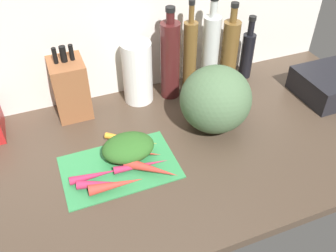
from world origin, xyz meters
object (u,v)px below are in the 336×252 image
carrot_7 (135,152)px  carrot_2 (116,185)px  cutting_board (120,167)px  bottle_0 (170,60)px  bottle_4 (247,53)px  carrot_1 (131,140)px  paper_towel_roll (137,73)px  carrot_5 (141,165)px  carrot_4 (96,175)px  carrot_3 (152,169)px  winter_squash (216,99)px  dish_rack (330,85)px  bottle_1 (190,56)px  bottle_3 (229,52)px  carrot_0 (133,153)px  carrot_6 (103,184)px  knife_block (70,86)px  bottle_2 (210,52)px

carrot_7 → carrot_2: bearing=-128.9°
cutting_board → bottle_0: bearing=46.8°
bottle_4 → carrot_1: bearing=-157.7°
carrot_2 → paper_towel_roll: size_ratio=0.68×
carrot_5 → carrot_4: bearing=175.7°
carrot_3 → carrot_7: (-2.34, 9.19, -0.40)cm
paper_towel_roll → bottle_4: 46.47cm
carrot_1 → carrot_3: 15.71cm
winter_squash → dish_rack: winter_squash is taller
cutting_board → paper_towel_roll: (17.07, 32.84, 11.39)cm
bottle_1 → bottle_4: size_ratio=1.38×
bottle_1 → bottle_3: bottle_1 is taller
carrot_7 → carrot_3: bearing=-75.7°
carrot_7 → bottle_3: (48.32, 28.48, 11.55)cm
carrot_1 → carrot_7: carrot_7 is taller
carrot_3 → carrot_7: carrot_3 is taller
carrot_1 → winter_squash: winter_squash is taller
carrot_0 → bottle_0: size_ratio=0.37×
bottle_0 → bottle_4: bearing=2.2°
carrot_1 → bottle_1: bottle_1 is taller
carrot_0 → carrot_3: (3.23, -8.55, 0.00)cm
carrot_1 → carrot_5: bearing=-92.8°
carrot_2 → carrot_6: carrot_2 is taller
carrot_1 → carrot_6: (-13.32, -15.70, 0.31)cm
carrot_0 → paper_towel_roll: paper_towel_roll is taller
winter_squash → knife_block: 51.38cm
carrot_4 → bottle_0: bearing=42.0°
bottle_0 → carrot_3: bearing=-119.2°
cutting_board → bottle_2: bottle_2 is taller
carrot_7 → knife_block: bearing=113.1°
carrot_7 → paper_towel_roll: size_ratio=0.72×
carrot_5 → knife_block: knife_block is taller
carrot_7 → bottle_3: size_ratio=0.51×
carrot_1 → winter_squash: 31.07cm
cutting_board → dish_rack: (86.55, 8.37, 4.31)cm
carrot_5 → dish_rack: (80.44, 11.72, 2.70)cm
carrot_0 → knife_block: 35.66cm
winter_squash → bottle_0: size_ratio=0.68×
carrot_6 → paper_towel_roll: paper_towel_roll is taller
carrot_2 → dish_rack: dish_rack is taller
bottle_0 → cutting_board: bearing=-133.2°
carrot_4 → knife_block: bearing=89.6°
carrot_1 → carrot_2: carrot_2 is taller
carrot_7 → bottle_0: size_ratio=0.48×
carrot_7 → bottle_2: (39.63, 28.05, 13.39)cm
carrot_5 → knife_block: bearing=109.9°
bottle_2 → bottle_4: bearing=5.4°
carrot_6 → dish_rack: 94.34cm
carrot_1 → knife_block: knife_block is taller
carrot_0 → bottle_1: bearing=42.7°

